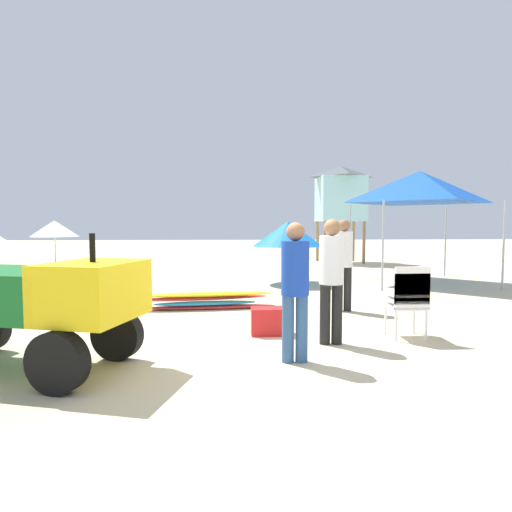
% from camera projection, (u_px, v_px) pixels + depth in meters
% --- Properties ---
extents(ground, '(80.00, 80.00, 0.00)m').
position_uv_depth(ground, '(253.00, 354.00, 5.56)').
color(ground, beige).
extents(utility_cart, '(2.77, 1.87, 1.50)m').
position_uv_depth(utility_cart, '(27.00, 299.00, 4.92)').
color(utility_cart, '#146023').
rests_on(utility_cart, ground).
extents(stacked_plastic_chairs, '(0.48, 0.48, 1.02)m').
position_uv_depth(stacked_plastic_chairs, '(409.00, 296.00, 6.28)').
color(stacked_plastic_chairs, white).
rests_on(stacked_plastic_chairs, ground).
extents(surfboard_pile, '(2.65, 0.66, 0.32)m').
position_uv_depth(surfboard_pile, '(206.00, 300.00, 8.52)').
color(surfboard_pile, red).
rests_on(surfboard_pile, ground).
extents(lifeguard_near_left, '(0.32, 0.32, 1.68)m').
position_uv_depth(lifeguard_near_left, '(344.00, 259.00, 8.27)').
color(lifeguard_near_left, black).
rests_on(lifeguard_near_left, ground).
extents(lifeguard_near_right, '(0.32, 0.32, 1.61)m').
position_uv_depth(lifeguard_near_right, '(295.00, 283.00, 5.20)').
color(lifeguard_near_right, '#33598C').
rests_on(lifeguard_near_right, ground).
extents(lifeguard_far_right, '(0.32, 0.32, 1.66)m').
position_uv_depth(lifeguard_far_right, '(331.00, 273.00, 5.99)').
color(lifeguard_far_right, black).
rests_on(lifeguard_far_right, ground).
extents(popup_canopy, '(3.02, 3.02, 3.02)m').
position_uv_depth(popup_canopy, '(420.00, 187.00, 12.22)').
color(popup_canopy, '#B2B2B7').
rests_on(popup_canopy, ground).
extents(lifeguard_tower, '(1.98, 1.98, 3.95)m').
position_uv_depth(lifeguard_tower, '(340.00, 194.00, 18.64)').
color(lifeguard_tower, olive).
rests_on(lifeguard_tower, ground).
extents(beach_umbrella_mid, '(1.67, 1.67, 1.72)m').
position_uv_depth(beach_umbrella_mid, '(55.00, 229.00, 16.30)').
color(beach_umbrella_mid, beige).
rests_on(beach_umbrella_mid, ground).
extents(beach_umbrella_far, '(1.89, 1.89, 1.66)m').
position_uv_depth(beach_umbrella_far, '(288.00, 234.00, 12.09)').
color(beach_umbrella_far, beige).
rests_on(beach_umbrella_far, ground).
extents(cooler_box, '(0.54, 0.33, 0.39)m').
position_uv_depth(cooler_box, '(270.00, 321.00, 6.57)').
color(cooler_box, red).
rests_on(cooler_box, ground).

